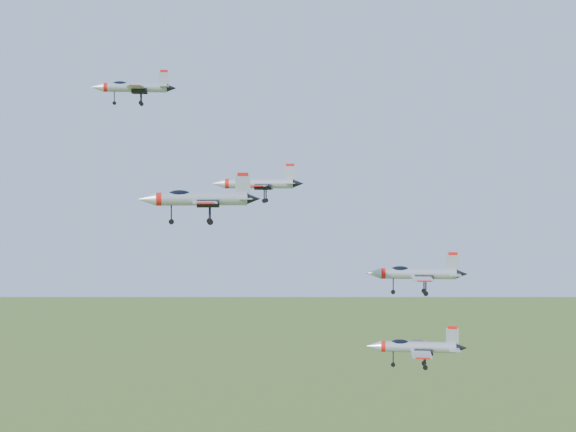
{
  "coord_description": "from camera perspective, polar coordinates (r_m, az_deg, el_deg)",
  "views": [
    {
      "loc": [
        2.09,
        -101.45,
        149.05
      ],
      "look_at": [
        -3.2,
        -2.94,
        144.31
      ],
      "focal_mm": 50.0,
      "sensor_mm": 36.0,
      "label": 1
    }
  ],
  "objects": [
    {
      "name": "jet_lead",
      "position": [
        112.84,
        -10.98,
        8.97
      ],
      "size": [
        11.57,
        9.7,
        3.1
      ],
      "rotation": [
        0.0,
        0.0,
        0.18
      ],
      "color": "#9BA1A7"
    },
    {
      "name": "jet_left_high",
      "position": [
        99.41,
        -2.26,
        2.34
      ],
      "size": [
        11.5,
        9.47,
        3.08
      ],
      "rotation": [
        0.0,
        0.0,
        -0.03
      ],
      "color": "#9BA1A7"
    },
    {
      "name": "jet_right_high",
      "position": [
        81.54,
        -6.42,
        1.23
      ],
      "size": [
        12.43,
        10.44,
        3.33
      ],
      "rotation": [
        0.0,
        0.0,
        0.19
      ],
      "color": "#9BA1A7"
    },
    {
      "name": "jet_left_low",
      "position": [
        111.96,
        9.04,
        -4.05
      ],
      "size": [
        13.97,
        11.47,
        3.75
      ],
      "rotation": [
        0.0,
        0.0,
        -0.01
      ],
      "color": "#9BA1A7"
    },
    {
      "name": "jet_right_low",
      "position": [
        96.28,
        9.03,
        -9.17
      ],
      "size": [
        11.81,
        9.74,
        3.16
      ],
      "rotation": [
        0.0,
        0.0,
        -0.04
      ],
      "color": "#9BA1A7"
    }
  ]
}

